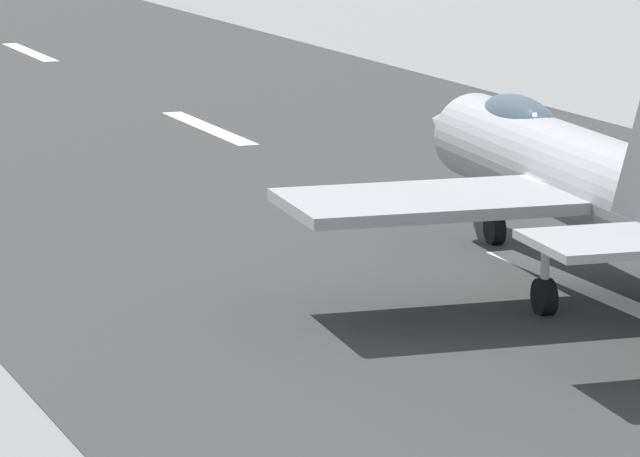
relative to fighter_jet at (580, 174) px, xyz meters
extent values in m
plane|color=slate|center=(-0.58, -0.17, -2.49)|extent=(400.00, 400.00, 0.00)
cube|color=#333433|center=(-0.58, -0.17, -2.48)|extent=(240.00, 26.00, 0.02)
cube|color=white|center=(-0.05, -0.17, -2.47)|extent=(8.00, 0.70, 0.00)
cube|color=white|center=(25.05, -0.17, -2.47)|extent=(8.00, 0.70, 0.00)
cube|color=white|center=(50.04, -0.17, -2.47)|extent=(8.00, 0.70, 0.00)
cylinder|color=#96979B|center=(-0.15, 0.01, -0.07)|extent=(12.96, 3.26, 2.05)
cone|color=#96979B|center=(7.70, -0.73, -0.07)|extent=(3.11, 2.01, 1.74)
ellipsoid|color=#3F5160|center=(3.45, -0.33, 0.70)|extent=(3.69, 1.44, 1.10)
cube|color=#96979B|center=(-0.78, 3.97, -0.17)|extent=(3.93, 6.00, 0.24)
cube|color=#96979B|center=(-6.47, 3.03, 0.03)|extent=(2.65, 3.02, 0.16)
cylinder|color=silver|center=(4.76, -0.45, -1.79)|extent=(0.18, 0.18, 1.40)
cylinder|color=black|center=(4.76, -0.45, -2.11)|extent=(0.79, 0.37, 0.76)
cylinder|color=silver|center=(-1.79, 1.78, -1.79)|extent=(0.18, 0.18, 1.40)
cylinder|color=black|center=(-1.79, 1.78, -2.11)|extent=(0.79, 0.37, 0.76)
cone|color=orange|center=(19.31, -13.26, -2.22)|extent=(0.44, 0.44, 0.55)
camera|label=1|loc=(-35.26, 20.23, 6.99)|focal=108.29mm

